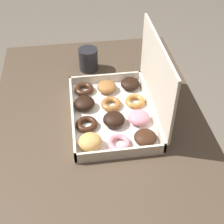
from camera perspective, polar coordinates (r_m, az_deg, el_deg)
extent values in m
cube|color=#4C3D2D|center=(1.08, -2.19, -3.19)|extent=(1.14, 0.74, 0.03)
cylinder|color=#4C3D2D|center=(1.73, -14.46, -0.65)|extent=(0.06, 0.06, 0.72)
cylinder|color=#4C3D2D|center=(1.76, 6.71, 1.33)|extent=(0.06, 0.06, 0.72)
cube|color=silver|center=(1.10, 0.00, -0.56)|extent=(0.40, 0.28, 0.01)
cube|color=beige|center=(1.08, -7.22, -0.45)|extent=(0.40, 0.01, 0.04)
cube|color=beige|center=(1.11, 7.04, 0.89)|extent=(0.40, 0.01, 0.04)
cube|color=beige|center=(1.24, -1.26, 6.20)|extent=(0.01, 0.28, 0.04)
cube|color=beige|center=(0.95, 1.63, -7.52)|extent=(0.01, 0.28, 0.04)
cube|color=beige|center=(1.03, 8.11, 6.72)|extent=(0.40, 0.01, 0.24)
torus|color=#381E11|center=(1.20, -5.11, 4.19)|extent=(0.07, 0.07, 0.02)
ellipsoid|color=black|center=(1.12, -5.07, 1.61)|extent=(0.07, 0.07, 0.04)
torus|color=#381E11|center=(1.05, -4.64, -2.29)|extent=(0.07, 0.07, 0.02)
ellipsoid|color=tan|center=(0.98, -4.02, -5.45)|extent=(0.07, 0.07, 0.04)
ellipsoid|color=#9E6633|center=(1.19, -0.98, 4.63)|extent=(0.07, 0.07, 0.04)
torus|color=#9E6633|center=(1.13, -0.18, 1.49)|extent=(0.07, 0.07, 0.02)
ellipsoid|color=black|center=(1.05, 0.40, -1.54)|extent=(0.07, 0.07, 0.04)
torus|color=pink|center=(0.99, 1.27, -5.68)|extent=(0.07, 0.07, 0.02)
ellipsoid|color=black|center=(1.21, 3.33, 5.21)|extent=(0.07, 0.07, 0.04)
torus|color=#B77A38|center=(1.14, 4.24, 1.98)|extent=(0.07, 0.07, 0.02)
ellipsoid|color=pink|center=(1.07, 4.95, -1.02)|extent=(0.07, 0.07, 0.04)
ellipsoid|color=#381E11|center=(1.00, 6.14, -4.64)|extent=(0.07, 0.07, 0.03)
cylinder|color=#232328|center=(1.31, -4.34, 9.57)|extent=(0.08, 0.08, 0.09)
cylinder|color=black|center=(1.29, -4.44, 11.18)|extent=(0.06, 0.06, 0.01)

